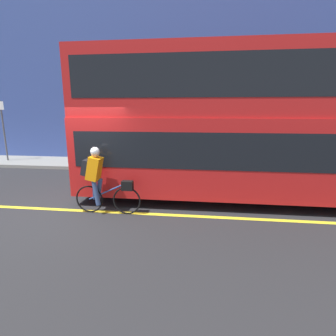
{
  "coord_description": "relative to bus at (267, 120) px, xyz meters",
  "views": [
    {
      "loc": [
        3.02,
        -5.89,
        2.46
      ],
      "look_at": [
        2.22,
        0.5,
        1.0
      ],
      "focal_mm": 28.0,
      "sensor_mm": 36.0,
      "label": 1
    }
  ],
  "objects": [
    {
      "name": "sidewalk_curb",
      "position": [
        -4.75,
        3.8,
        -2.11
      ],
      "size": [
        60.0,
        2.13,
        0.13
      ],
      "color": "gray",
      "rests_on": "ground_plane"
    },
    {
      "name": "cyclist_on_bike",
      "position": [
        -4.06,
        -1.55,
        -1.31
      ],
      "size": [
        1.6,
        0.32,
        1.61
      ],
      "color": "black",
      "rests_on": "ground_plane"
    },
    {
      "name": "bus",
      "position": [
        0.0,
        0.0,
        0.0
      ],
      "size": [
        9.97,
        2.47,
        3.95
      ],
      "color": "black",
      "rests_on": "ground_plane"
    },
    {
      "name": "road_center_line",
      "position": [
        -4.75,
        -1.48,
        -2.17
      ],
      "size": [
        50.0,
        0.14,
        0.01
      ],
      "primitive_type": "cube",
      "color": "yellow",
      "rests_on": "ground_plane"
    },
    {
      "name": "street_sign_post",
      "position": [
        -10.6,
        3.68,
        -0.54
      ],
      "size": [
        0.36,
        0.09,
        2.7
      ],
      "color": "#59595B",
      "rests_on": "sidewalk_curb"
    },
    {
      "name": "building_facade",
      "position": [
        -4.75,
        5.01,
        1.69
      ],
      "size": [
        60.0,
        0.3,
        7.72
      ],
      "color": "#33478C",
      "rests_on": "ground_plane"
    },
    {
      "name": "ground_plane",
      "position": [
        -4.75,
        -1.35,
        -2.17
      ],
      "size": [
        80.0,
        80.0,
        0.0
      ],
      "primitive_type": "plane",
      "color": "#232326"
    }
  ]
}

